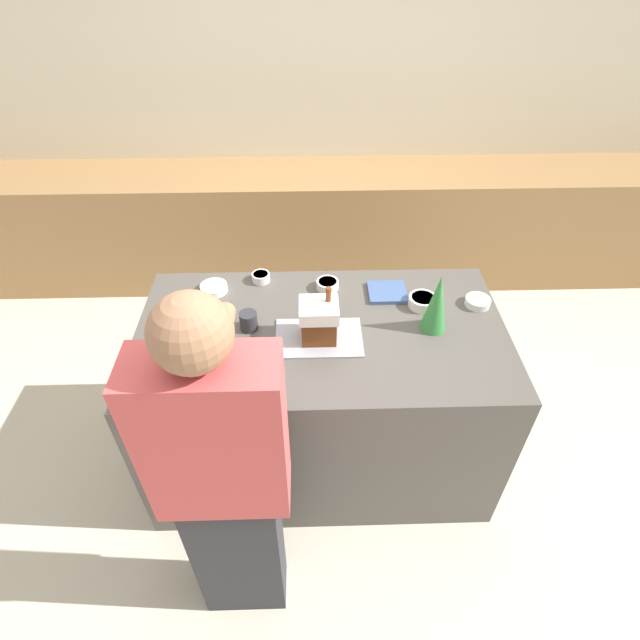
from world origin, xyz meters
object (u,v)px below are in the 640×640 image
Objects in this scene: decorative_tree at (437,303)px; candy_bowl_near_tray_right at (423,301)px; candy_bowl_beside_tree at (328,284)px; candy_bowl_far_right at (261,277)px; candy_bowl_near_tray_left at (167,322)px; person at (226,483)px; baking_tray at (319,338)px; candy_bowl_far_left at (214,288)px; candy_bowl_behind_tray at (478,301)px; gingerbread_house at (319,320)px; mug at (249,321)px; cookbook at (387,292)px.

decorative_tree is 2.17× the size of candy_bowl_near_tray_right.
decorative_tree is at bearing -33.63° from candy_bowl_beside_tree.
candy_bowl_near_tray_right is 1.21× the size of candy_bowl_beside_tree.
candy_bowl_far_right is at bearing 154.43° from decorative_tree.
candy_bowl_near_tray_left is 0.06× the size of person.
baking_tray is 0.38m from candy_bowl_beside_tree.
candy_bowl_far_left is 0.99× the size of candy_bowl_near_tray_right.
candy_bowl_near_tray_right reaches higher than baking_tray.
decorative_tree is 2.44× the size of candy_bowl_behind_tray.
gingerbread_house is at bearing -57.19° from candy_bowl_far_right.
person is at bearing -116.70° from gingerbread_house.
candy_bowl_beside_tree is 0.48m from mug.
baking_tray is 3.75× the size of candy_bowl_near_tray_left.
candy_bowl_behind_tray is 1.16× the size of candy_bowl_near_tray_left.
gingerbread_house is 1.91× the size of candy_bowl_far_left.
candy_bowl_far_left is (-0.52, 0.37, 0.02)m from baking_tray.
gingerbread_house is at bearing -98.18° from candy_bowl_beside_tree.
person is at bearing -80.76° from candy_bowl_far_left.
candy_bowl_far_left is at bearing 99.24° from person.
candy_bowl_near_tray_right reaches higher than cookbook.
baking_tray is at bearing 63.32° from person.
mug reaches higher than candy_bowl_far_right.
baking_tray is 2.89× the size of candy_bowl_far_left.
decorative_tree is 0.92m from candy_bowl_far_right.
baking_tray is 2.87× the size of candy_bowl_near_tray_right.
candy_bowl_near_tray_left is 0.39m from mug.
candy_bowl_beside_tree is (-0.48, 0.32, -0.12)m from decorative_tree.
cookbook is at bearing 19.79° from mug.
candy_bowl_near_tray_left is 1.08m from cookbook.
gingerbread_house is 2.31× the size of candy_bowl_beside_tree.
candy_bowl_beside_tree is (-0.46, 0.15, -0.00)m from candy_bowl_near_tray_right.
candy_bowl_near_tray_right is at bearing 96.12° from decorative_tree.
candy_bowl_behind_tray is at bearing -13.17° from cookbook.
candy_bowl_far_left is at bearing 163.56° from decorative_tree.
person is at bearing -110.67° from candy_bowl_beside_tree.
mug is (-0.85, 0.02, -0.10)m from decorative_tree.
baking_tray is at bearing -164.33° from candy_bowl_behind_tray.
decorative_tree is (0.53, 0.06, 0.15)m from baking_tray.
baking_tray is 4.21× the size of candy_bowl_far_right.
candy_bowl_far_left is 0.35m from mug.
mug is at bearing 87.93° from person.
candy_bowl_near_tray_right reaches higher than candy_bowl_behind_tray.
decorative_tree reaches higher than candy_bowl_near_tray_left.
candy_bowl_near_tray_left reaches higher than candy_bowl_beside_tree.
baking_tray is at bearing -57.23° from candy_bowl_far_right.
candy_bowl_beside_tree is at bearing 0.58° from candy_bowl_far_left.
gingerbread_house is at bearing -137.80° from cookbook.
decorative_tree is 0.33m from candy_bowl_behind_tray.
cookbook is at bearing 123.73° from decorative_tree.
mug is (0.20, -0.29, 0.02)m from candy_bowl_far_left.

